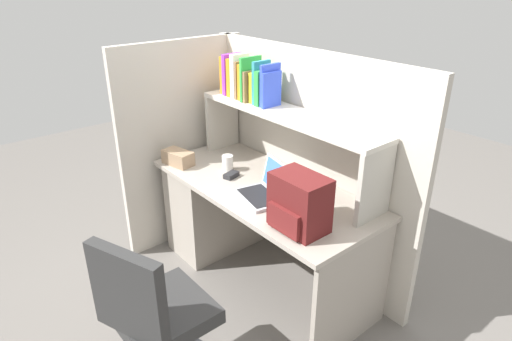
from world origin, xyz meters
TOP-DOWN VIEW (x-y plane):
  - ground_plane at (0.00, 0.00)m, footprint 8.00×8.00m
  - desk at (-0.39, 0.00)m, footprint 1.60×0.70m
  - cubicle_partition_rear at (0.00, 0.38)m, footprint 1.84×0.05m
  - cubicle_partition_left at (-0.85, -0.05)m, footprint 0.05×1.06m
  - overhead_hutch at (0.00, 0.20)m, footprint 1.44×0.28m
  - reference_books_on_shelf at (-0.39, 0.20)m, footprint 0.49×0.18m
  - laptop at (0.14, -0.08)m, footprint 0.36×0.32m
  - backpack at (0.51, -0.18)m, footprint 0.30×0.23m
  - computer_mouse at (-0.22, -0.08)m, footprint 0.08×0.12m
  - paper_cup at (-0.33, -0.03)m, footprint 0.08×0.08m
  - tissue_box at (-0.63, -0.24)m, footprint 0.24×0.16m
  - office_chair at (0.35, -0.97)m, footprint 0.53×0.55m

SIDE VIEW (x-z plane):
  - ground_plane at x=0.00m, z-range 0.00..0.00m
  - office_chair at x=0.35m, z-range -0.07..0.86m
  - desk at x=-0.39m, z-range 0.04..0.77m
  - computer_mouse at x=-0.22m, z-range 0.73..0.76m
  - cubicle_partition_rear at x=0.00m, z-range 0.00..1.55m
  - cubicle_partition_left at x=-0.85m, z-range 0.00..1.55m
  - tissue_box at x=-0.63m, z-range 0.73..0.83m
  - laptop at x=0.14m, z-range 0.67..0.89m
  - paper_cup at x=-0.33m, z-range 0.73..0.84m
  - backpack at x=0.51m, z-range 0.73..1.03m
  - overhead_hutch at x=0.00m, z-range 0.86..1.31m
  - reference_books_on_shelf at x=-0.39m, z-range 1.16..1.46m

